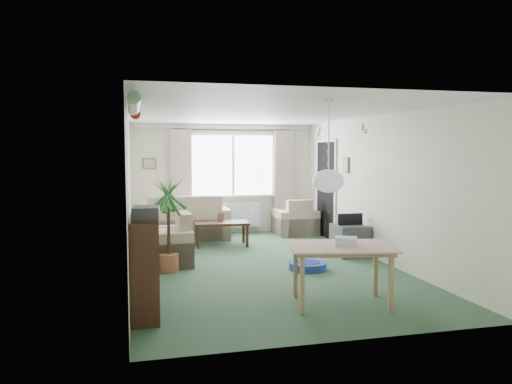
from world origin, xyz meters
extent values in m
plane|color=#2C4A32|center=(0.00, 0.00, 0.00)|extent=(6.50, 6.50, 0.00)
cube|color=white|center=(0.20, 3.23, 1.50)|extent=(1.80, 0.03, 1.30)
cube|color=black|center=(0.20, 3.15, 2.27)|extent=(2.60, 0.03, 0.03)
cube|color=beige|center=(-0.95, 3.13, 1.27)|extent=(0.45, 0.08, 2.00)
cube|color=beige|center=(1.35, 3.13, 1.27)|extent=(0.45, 0.08, 2.00)
cube|color=white|center=(0.20, 3.19, 0.40)|extent=(1.20, 0.10, 0.55)
cube|color=black|center=(1.99, 2.20, 1.00)|extent=(0.03, 0.95, 2.00)
sphere|color=white|center=(0.20, -2.30, 1.48)|extent=(0.36, 0.36, 0.36)
cylinder|color=#196626|center=(-1.92, -2.30, 2.28)|extent=(1.60, 1.60, 0.12)
sphere|color=silver|center=(1.30, 0.90, 2.22)|extent=(0.20, 0.20, 0.20)
sphere|color=silver|center=(1.60, -0.30, 2.22)|extent=(0.20, 0.20, 0.20)
cube|color=brown|center=(-1.60, 3.23, 1.55)|extent=(0.28, 0.03, 0.22)
cube|color=brown|center=(1.98, 1.20, 1.55)|extent=(0.03, 0.24, 0.30)
cube|color=beige|center=(-0.93, 2.75, 0.46)|extent=(1.87, 1.04, 0.92)
cube|color=#C5B795|center=(1.48, 2.73, 0.39)|extent=(0.88, 0.84, 0.78)
cube|color=beige|center=(-1.50, 0.45, 0.41)|extent=(0.91, 0.96, 0.83)
cube|color=black|center=(-0.32, 1.80, 0.23)|extent=(1.06, 0.64, 0.46)
cube|color=brown|center=(-0.32, 1.87, 0.54)|extent=(0.12, 0.03, 0.16)
cube|color=black|center=(-1.84, -2.01, 0.54)|extent=(0.30, 0.89, 1.08)
cube|color=#333237|center=(-1.81, -2.11, 1.15)|extent=(0.31, 0.37, 0.14)
cylinder|color=#1F5C1F|center=(-1.44, -0.07, 0.73)|extent=(0.64, 0.64, 1.47)
cube|color=tan|center=(0.43, -2.17, 0.35)|extent=(1.23, 0.95, 0.69)
cube|color=silver|center=(0.47, -2.19, 0.75)|extent=(0.30, 0.26, 0.12)
cube|color=#36363B|center=(1.70, 0.37, 0.27)|extent=(0.54, 0.59, 0.54)
cylinder|color=navy|center=(0.64, -0.43, 0.06)|extent=(0.71, 0.71, 0.12)
camera|label=1|loc=(-1.94, -7.55, 1.82)|focal=35.00mm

